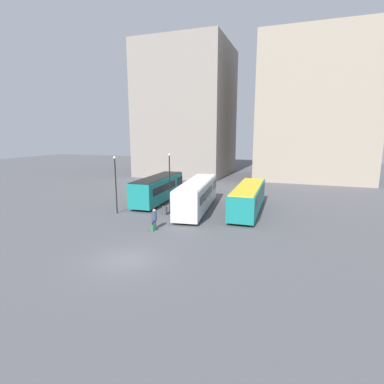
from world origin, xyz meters
TOP-DOWN VIEW (x-y plane):
  - ground_plane at (0.00, 0.00)m, footprint 160.00×160.00m
  - building_block_left at (-11.09, 41.32)m, footprint 16.42×16.45m
  - building_block_right at (12.35, 41.32)m, footprint 18.94×11.95m
  - bus_0 at (-5.46, 16.18)m, footprint 3.06×10.72m
  - bus_1 at (0.18, 14.00)m, footprint 3.97×12.16m
  - bus_2 at (5.45, 15.18)m, footprint 2.85×11.54m
  - traveler at (-1.15, 6.44)m, footprint 0.55×0.55m
  - suitcase at (-1.01, 5.95)m, footprint 0.28×0.41m
  - lamp_post_0 at (-2.02, 11.74)m, footprint 0.28×0.28m
  - lamp_post_1 at (-7.14, 9.85)m, footprint 0.28×0.28m
  - trash_bin at (-2.26, 10.97)m, footprint 0.52×0.52m

SIDE VIEW (x-z plane):
  - ground_plane at x=0.00m, z-range 0.00..0.00m
  - suitcase at x=-1.01m, z-range -0.12..0.70m
  - trash_bin at x=-2.26m, z-range 0.00..0.85m
  - traveler at x=-1.15m, z-range 0.17..1.96m
  - bus_2 at x=5.45m, z-range 0.13..2.89m
  - bus_0 at x=-5.46m, z-range 0.14..3.18m
  - bus_1 at x=0.18m, z-range 0.14..3.28m
  - lamp_post_1 at x=-7.14m, z-range 0.51..6.38m
  - lamp_post_0 at x=-2.02m, z-range 0.51..6.66m
  - building_block_right at x=12.35m, z-range 0.00..24.33m
  - building_block_left at x=-11.09m, z-range 0.00..24.51m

